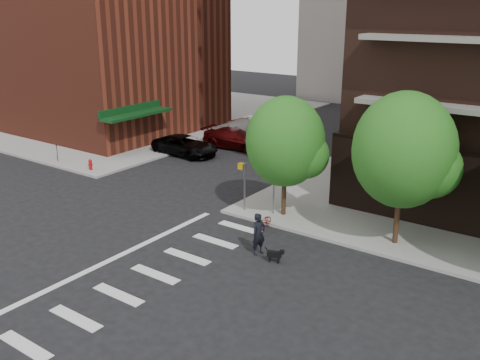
{
  "coord_description": "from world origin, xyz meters",
  "views": [
    {
      "loc": [
        17.33,
        -13.95,
        10.58
      ],
      "look_at": [
        3.0,
        6.0,
        2.5
      ],
      "focal_mm": 40.0,
      "sensor_mm": 36.0,
      "label": 1
    }
  ],
  "objects_px": {
    "parked_car_black": "(185,145)",
    "scooter": "(265,222)",
    "fire_hydrant": "(90,164)",
    "dog_walker": "(259,234)",
    "parked_car_silver": "(258,127)",
    "parked_car_maroon": "(235,139)"
  },
  "relations": [
    {
      "from": "dog_walker",
      "to": "parked_car_maroon",
      "type": "bearing_deg",
      "value": 57.11
    },
    {
      "from": "parked_car_black",
      "to": "parked_car_maroon",
      "type": "xyz_separation_m",
      "value": [
        1.84,
        3.71,
        0.04
      ]
    },
    {
      "from": "scooter",
      "to": "dog_walker",
      "type": "bearing_deg",
      "value": -71.03
    },
    {
      "from": "parked_car_black",
      "to": "scooter",
      "type": "distance_m",
      "value": 14.79
    },
    {
      "from": "parked_car_silver",
      "to": "dog_walker",
      "type": "bearing_deg",
      "value": -144.35
    },
    {
      "from": "parked_car_maroon",
      "to": "scooter",
      "type": "height_order",
      "value": "parked_car_maroon"
    },
    {
      "from": "parked_car_silver",
      "to": "scooter",
      "type": "distance_m",
      "value": 19.35
    },
    {
      "from": "parked_car_maroon",
      "to": "dog_walker",
      "type": "xyz_separation_m",
      "value": [
        11.75,
        -14.27,
        0.2
      ]
    },
    {
      "from": "parked_car_maroon",
      "to": "parked_car_silver",
      "type": "relative_size",
      "value": 1.02
    },
    {
      "from": "fire_hydrant",
      "to": "parked_car_silver",
      "type": "xyz_separation_m",
      "value": [
        3.6,
        14.59,
        0.29
      ]
    },
    {
      "from": "parked_car_black",
      "to": "scooter",
      "type": "relative_size",
      "value": 3.41
    },
    {
      "from": "fire_hydrant",
      "to": "scooter",
      "type": "relative_size",
      "value": 0.48
    },
    {
      "from": "parked_car_maroon",
      "to": "scooter",
      "type": "relative_size",
      "value": 3.45
    },
    {
      "from": "fire_hydrant",
      "to": "parked_car_black",
      "type": "relative_size",
      "value": 0.14
    },
    {
      "from": "parked_car_maroon",
      "to": "parked_car_silver",
      "type": "distance_m",
      "value": 4.07
    },
    {
      "from": "fire_hydrant",
      "to": "parked_car_black",
      "type": "bearing_deg",
      "value": 71.45
    },
    {
      "from": "parked_car_black",
      "to": "fire_hydrant",
      "type": "bearing_deg",
      "value": 162.16
    },
    {
      "from": "scooter",
      "to": "parked_car_black",
      "type": "bearing_deg",
      "value": 137.93
    },
    {
      "from": "fire_hydrant",
      "to": "dog_walker",
      "type": "bearing_deg",
      "value": -13.14
    },
    {
      "from": "fire_hydrant",
      "to": "dog_walker",
      "type": "distance_m",
      "value": 16.32
    },
    {
      "from": "fire_hydrant",
      "to": "parked_car_silver",
      "type": "relative_size",
      "value": 0.14
    },
    {
      "from": "parked_car_black",
      "to": "parked_car_silver",
      "type": "distance_m",
      "value": 7.85
    }
  ]
}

